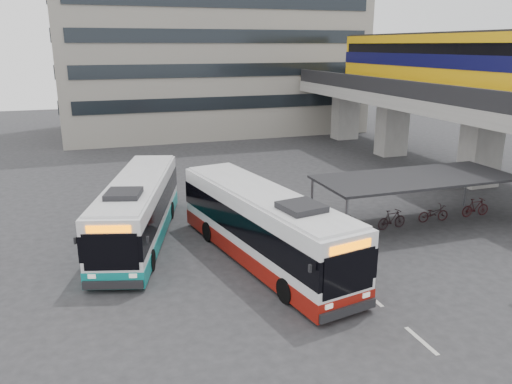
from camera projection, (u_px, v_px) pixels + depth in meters
name	position (u px, v px, depth m)	size (l,w,h in m)	color
ground	(277.00, 272.00, 20.19)	(120.00, 120.00, 0.00)	#28282B
viaduct	(437.00, 83.00, 35.38)	(8.00, 32.00, 9.68)	gray
bike_shelter	(413.00, 194.00, 25.03)	(10.00, 4.00, 2.54)	#595B60
office_block	(208.00, 8.00, 51.20)	(30.00, 15.00, 25.00)	gray
road_markings	(370.00, 296.00, 18.22)	(0.15, 7.60, 0.01)	beige
bus_main	(263.00, 226.00, 20.87)	(4.47, 11.43, 3.30)	white
bus_teal	(138.00, 210.00, 23.15)	(5.25, 10.93, 3.17)	white
pedestrian	(260.00, 246.00, 20.76)	(0.59, 0.39, 1.62)	black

